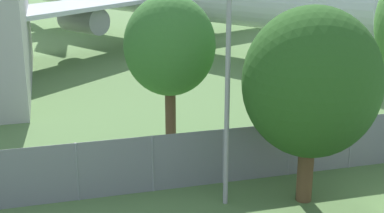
# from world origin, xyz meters

# --- Properties ---
(perimeter_fence) EXTENTS (56.07, 0.07, 2.05)m
(perimeter_fence) POSITION_xyz_m (0.00, 10.64, 1.03)
(perimeter_fence) COLOR gray
(perimeter_fence) RESTS_ON ground
(tree_near_hangar) EXTENTS (3.25, 3.25, 6.60)m
(tree_near_hangar) POSITION_xyz_m (-1.56, 12.12, 4.77)
(tree_near_hangar) COLOR #4C3823
(tree_near_hangar) RESTS_ON ground
(tree_left_of_cabin) EXTENTS (4.39, 4.39, 6.51)m
(tree_left_of_cabin) POSITION_xyz_m (2.20, 8.65, 4.08)
(tree_left_of_cabin) COLOR brown
(tree_left_of_cabin) RESTS_ON ground
(light_mast) EXTENTS (0.44, 0.44, 7.34)m
(light_mast) POSITION_xyz_m (-0.42, 9.14, 4.52)
(light_mast) COLOR #99999E
(light_mast) RESTS_ON ground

